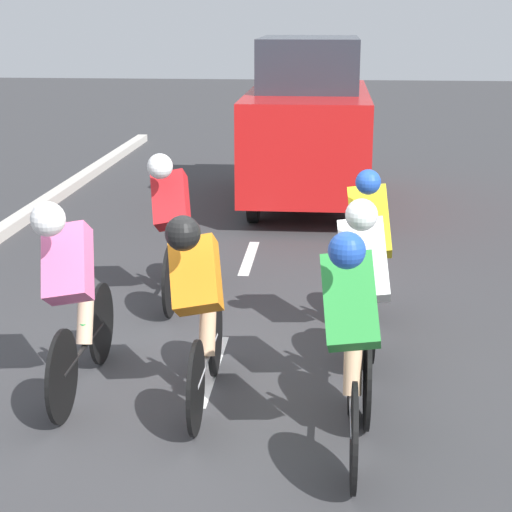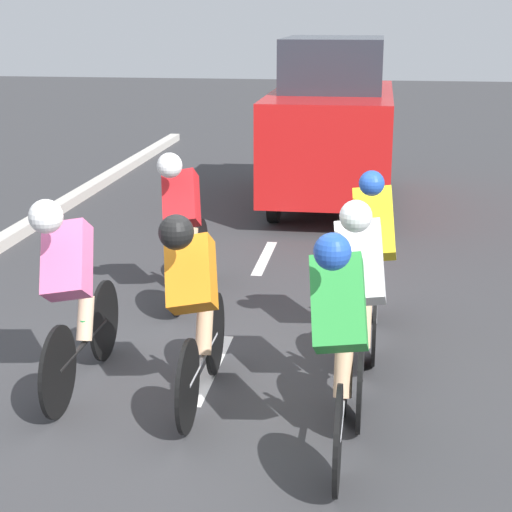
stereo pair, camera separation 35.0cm
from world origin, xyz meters
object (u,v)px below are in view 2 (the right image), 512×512
Objects in this scene: cyclist_white at (360,297)px; support_car at (332,124)px; cyclist_red at (183,221)px; cyclist_orange at (194,302)px; cyclist_green at (339,337)px; cyclist_pink at (71,287)px; cyclist_yellow at (374,254)px.

support_car reaches higher than cyclist_white.
cyclist_white is (-1.75, 2.05, 0.01)m from cyclist_red.
cyclist_white is at bearing 130.53° from cyclist_red.
cyclist_green is at bearing 150.77° from cyclist_orange.
cyclist_orange is 0.94× the size of cyclist_white.
cyclist_white is at bearing 95.18° from support_car.
cyclist_pink reaches higher than cyclist_red.
cyclist_red is 0.97× the size of cyclist_white.
support_car is at bearing -84.82° from cyclist_white.
cyclist_pink is (0.35, 2.15, 0.01)m from cyclist_red.
cyclist_yellow is 2.04m from cyclist_red.
cyclist_yellow is 2.52m from cyclist_pink.
cyclist_green is 0.81m from cyclist_white.
cyclist_red is 2.18m from cyclist_pink.
cyclist_white is 0.45× the size of support_car.
cyclist_red is (0.59, -2.27, 0.01)m from cyclist_orange.
cyclist_pink is 0.44× the size of support_car.
cyclist_orange is 1.20m from cyclist_green.
support_car reaches higher than cyclist_red.
cyclist_yellow is at bearing -132.06° from cyclist_orange.
support_car is at bearing -102.58° from cyclist_pink.
support_car is at bearing -86.21° from cyclist_green.
cyclist_yellow is 5.53m from support_car.
cyclist_white is at bearing -169.17° from cyclist_orange.
cyclist_white reaches higher than cyclist_orange.
cyclist_red is at bearing -99.27° from cyclist_pink.
cyclist_red is at bearing -60.09° from cyclist_green.
cyclist_green is at bearing 82.38° from cyclist_white.
cyclist_white is at bearing -97.62° from cyclist_green.
cyclist_white is 6.67m from support_car.
cyclist_green is (0.19, 1.96, 0.01)m from cyclist_yellow.
cyclist_red is 0.44× the size of support_car.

